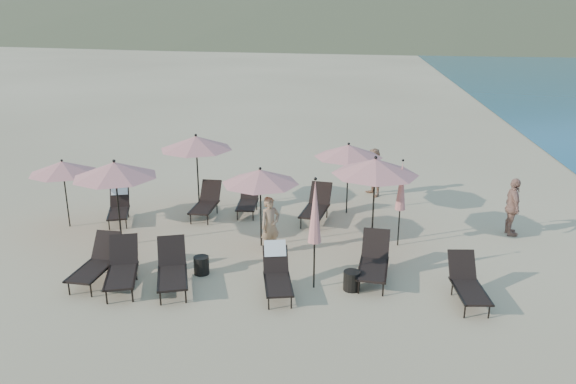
# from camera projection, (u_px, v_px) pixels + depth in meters

# --- Properties ---
(ground) EXTENTS (800.00, 800.00, 0.00)m
(ground) POSITION_uv_depth(u_px,v_px,m) (292.00, 282.00, 13.21)
(ground) COLOR #D6BA8C
(ground) RESTS_ON ground
(lounger_0) EXTENTS (0.74, 1.73, 0.98)m
(lounger_0) POSITION_uv_depth(u_px,v_px,m) (96.00, 262.00, 13.19)
(lounger_0) COLOR black
(lounger_0) RESTS_ON ground
(lounger_1) EXTENTS (1.14, 1.86, 1.00)m
(lounger_1) POSITION_uv_depth(u_px,v_px,m) (122.00, 268.00, 12.90)
(lounger_1) COLOR black
(lounger_1) RESTS_ON ground
(lounger_2) EXTENTS (1.16, 1.85, 0.99)m
(lounger_2) POSITION_uv_depth(u_px,v_px,m) (172.00, 269.00, 12.85)
(lounger_2) COLOR black
(lounger_2) RESTS_ON ground
(lounger_3) EXTENTS (0.91, 1.68, 1.00)m
(lounger_3) POSITION_uv_depth(u_px,v_px,m) (277.00, 272.00, 12.66)
(lounger_3) COLOR black
(lounger_3) RESTS_ON ground
(lounger_4) EXTENTS (0.82, 1.80, 1.00)m
(lounger_4) POSITION_uv_depth(u_px,v_px,m) (374.00, 261.00, 13.25)
(lounger_4) COLOR black
(lounger_4) RESTS_ON ground
(lounger_5) EXTENTS (0.77, 1.66, 0.92)m
(lounger_5) POSITION_uv_depth(u_px,v_px,m) (468.00, 283.00, 12.26)
(lounger_5) COLOR black
(lounger_5) RESTS_ON ground
(lounger_6) EXTENTS (1.04, 1.69, 0.99)m
(lounger_6) POSITION_uv_depth(u_px,v_px,m) (119.00, 205.00, 17.05)
(lounger_6) COLOR black
(lounger_6) RESTS_ON ground
(lounger_7) EXTENTS (0.69, 1.70, 0.96)m
(lounger_7) POSITION_uv_depth(u_px,v_px,m) (206.00, 202.00, 17.39)
(lounger_7) COLOR black
(lounger_7) RESTS_ON ground
(lounger_8) EXTENTS (0.67, 1.62, 0.99)m
(lounger_8) POSITION_uv_depth(u_px,v_px,m) (248.00, 197.00, 17.76)
(lounger_8) COLOR black
(lounger_8) RESTS_ON ground
(lounger_9) EXTENTS (0.93, 1.84, 1.01)m
(lounger_9) POSITION_uv_depth(u_px,v_px,m) (316.00, 205.00, 17.02)
(lounger_9) COLOR black
(lounger_9) RESTS_ON ground
(umbrella_open_0) EXTENTS (2.24, 2.24, 2.41)m
(umbrella_open_0) POSITION_uv_depth(u_px,v_px,m) (115.00, 170.00, 14.70)
(umbrella_open_0) COLOR black
(umbrella_open_0) RESTS_ON ground
(umbrella_open_1) EXTENTS (2.06, 2.06, 2.22)m
(umbrella_open_1) POSITION_uv_depth(u_px,v_px,m) (260.00, 177.00, 14.69)
(umbrella_open_1) COLOR black
(umbrella_open_1) RESTS_ON ground
(umbrella_open_2) EXTENTS (2.31, 2.31, 2.49)m
(umbrella_open_2) POSITION_uv_depth(u_px,v_px,m) (375.00, 167.00, 14.72)
(umbrella_open_2) COLOR black
(umbrella_open_2) RESTS_ON ground
(umbrella_open_3) EXTENTS (2.29, 2.29, 2.46)m
(umbrella_open_3) POSITION_uv_depth(u_px,v_px,m) (196.00, 143.00, 17.50)
(umbrella_open_3) COLOR black
(umbrella_open_3) RESTS_ON ground
(umbrella_open_4) EXTENTS (2.12, 2.12, 2.28)m
(umbrella_open_4) POSITION_uv_depth(u_px,v_px,m) (348.00, 151.00, 17.16)
(umbrella_open_4) COLOR black
(umbrella_open_4) RESTS_ON ground
(umbrella_open_5) EXTENTS (1.91, 1.91, 2.06)m
(umbrella_open_5) POSITION_uv_depth(u_px,v_px,m) (62.00, 167.00, 16.10)
(umbrella_open_5) COLOR black
(umbrella_open_5) RESTS_ON ground
(umbrella_closed_0) EXTENTS (0.31, 0.31, 2.66)m
(umbrella_closed_0) POSITION_uv_depth(u_px,v_px,m) (315.00, 212.00, 12.41)
(umbrella_closed_0) COLOR black
(umbrella_closed_0) RESTS_ON ground
(umbrella_closed_1) EXTENTS (0.28, 0.28, 2.42)m
(umbrella_closed_1) POSITION_uv_depth(u_px,v_px,m) (401.00, 186.00, 14.80)
(umbrella_closed_1) COLOR black
(umbrella_closed_1) RESTS_ON ground
(side_table_0) EXTENTS (0.37, 0.37, 0.45)m
(side_table_0) POSITION_uv_depth(u_px,v_px,m) (201.00, 265.00, 13.58)
(side_table_0) COLOR black
(side_table_0) RESTS_ON ground
(side_table_1) EXTENTS (0.39, 0.39, 0.46)m
(side_table_1) POSITION_uv_depth(u_px,v_px,m) (352.00, 281.00, 12.80)
(side_table_1) COLOR black
(side_table_1) RESTS_ON ground
(beachgoer_a) EXTENTS (0.67, 0.65, 1.55)m
(beachgoer_a) POSITION_uv_depth(u_px,v_px,m) (270.00, 226.00, 14.58)
(beachgoer_a) COLOR #A77E5B
(beachgoer_a) RESTS_ON ground
(beachgoer_b) EXTENTS (0.95, 1.01, 1.66)m
(beachgoer_b) POSITION_uv_depth(u_px,v_px,m) (374.00, 173.00, 19.18)
(beachgoer_b) COLOR #AD7A59
(beachgoer_b) RESTS_ON ground
(beachgoer_c) EXTENTS (0.43, 0.99, 1.67)m
(beachgoer_c) POSITION_uv_depth(u_px,v_px,m) (513.00, 207.00, 15.79)
(beachgoer_c) COLOR #A8745F
(beachgoer_c) RESTS_ON ground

